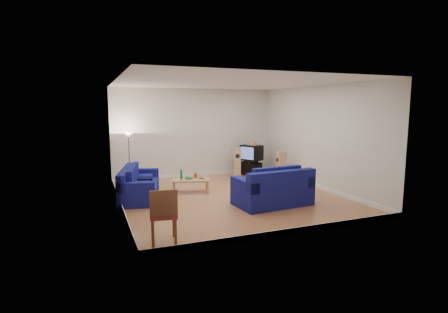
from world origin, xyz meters
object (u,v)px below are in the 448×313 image
object	(u,v)px
tv_stand	(251,169)
coffee_table	(191,181)
television	(251,153)
sofa_loveseat	(274,191)
sofa_three_seat	(138,187)

from	to	relation	value
tv_stand	coffee_table	bearing A→B (deg)	-78.47
tv_stand	television	world-z (taller)	television
sofa_loveseat	television	size ratio (longest dim) A/B	2.26
television	coffee_table	bearing A→B (deg)	-85.48
sofa_loveseat	tv_stand	distance (m)	4.14
sofa_loveseat	coffee_table	size ratio (longest dim) A/B	1.68
sofa_loveseat	tv_stand	xyz separation A→B (m)	(1.24, 3.95, -0.13)
coffee_table	tv_stand	size ratio (longest dim) A/B	1.52
sofa_three_seat	sofa_loveseat	bearing A→B (deg)	71.06
coffee_table	tv_stand	bearing A→B (deg)	32.21
sofa_three_seat	tv_stand	distance (m)	4.82
sofa_loveseat	coffee_table	bearing A→B (deg)	122.97
television	sofa_three_seat	bearing A→B (deg)	-94.19
coffee_table	tv_stand	distance (m)	3.39
sofa_three_seat	television	size ratio (longest dim) A/B	2.66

